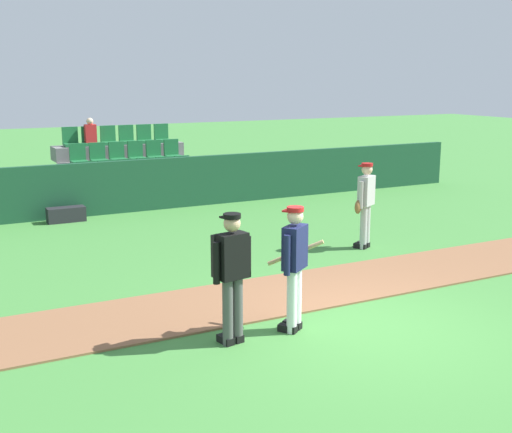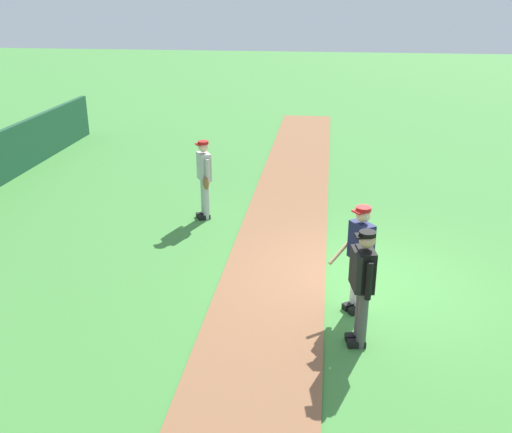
# 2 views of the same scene
# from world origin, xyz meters

# --- Properties ---
(ground_plane) EXTENTS (80.00, 80.00, 0.00)m
(ground_plane) POSITION_xyz_m (0.00, 0.00, 0.00)
(ground_plane) COLOR #42843A
(infield_dirt_path) EXTENTS (28.00, 1.84, 0.03)m
(infield_dirt_path) POSITION_xyz_m (0.00, 1.73, 0.01)
(infield_dirt_path) COLOR brown
(infield_dirt_path) RESTS_ON ground
(batter_navy_jersey) EXTENTS (0.73, 0.70, 1.76)m
(batter_navy_jersey) POSITION_xyz_m (-0.93, 0.31, 0.97)
(batter_navy_jersey) COLOR white
(batter_navy_jersey) RESTS_ON ground
(umpire_home_plate) EXTENTS (0.58, 0.36, 1.76)m
(umpire_home_plate) POSITION_xyz_m (-1.88, 0.31, 1.00)
(umpire_home_plate) COLOR #4C4C4C
(umpire_home_plate) RESTS_ON ground
(runner_grey_jersey) EXTENTS (0.64, 0.43, 1.76)m
(runner_grey_jersey) POSITION_xyz_m (2.65, 3.52, 0.96)
(runner_grey_jersey) COLOR #B2B2B2
(runner_grey_jersey) RESTS_ON ground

